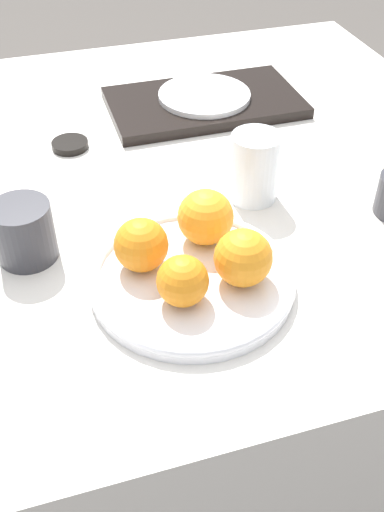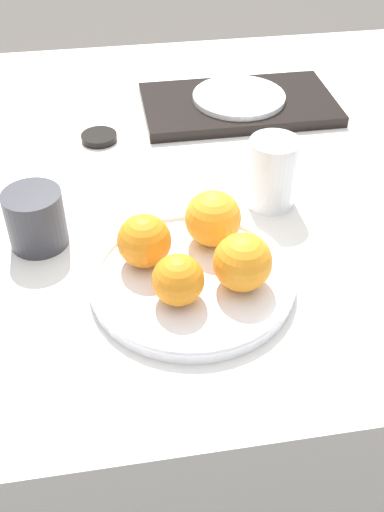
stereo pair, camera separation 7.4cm
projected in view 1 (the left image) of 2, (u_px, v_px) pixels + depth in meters
ground_plane at (139, 429)px, 1.44m from camera, size 12.00×12.00×0.00m
table at (128, 327)px, 1.21m from camera, size 1.33×1.05×0.73m
fruit_platter at (192, 279)px, 0.76m from camera, size 0.26×0.26×0.02m
orange_0 at (141, 245)px, 0.75m from camera, size 0.07×0.07×0.07m
orange_1 at (243, 258)px, 0.73m from camera, size 0.07×0.07×0.07m
orange_2 at (183, 281)px, 0.71m from camera, size 0.06×0.06×0.06m
orange_3 at (206, 217)px, 0.79m from camera, size 0.08×0.08×0.08m
water_glass at (254, 167)px, 0.89m from camera, size 0.07×0.07×0.11m
serving_tray at (204, 103)px, 1.14m from camera, size 0.36×0.20×0.02m
side_plate at (204, 95)px, 1.13m from camera, size 0.17×0.17×0.01m
cup_0 at (24, 232)px, 0.79m from camera, size 0.08×0.08×0.08m
soy_dish at (70, 145)px, 1.03m from camera, size 0.06×0.06×0.01m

